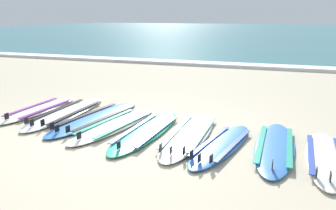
% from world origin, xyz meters
% --- Properties ---
extents(ground_plane, '(80.00, 80.00, 0.00)m').
position_xyz_m(ground_plane, '(0.00, 0.00, 0.00)').
color(ground_plane, '#C1B599').
extents(sea, '(80.00, 60.00, 0.10)m').
position_xyz_m(sea, '(0.00, 37.69, 0.05)').
color(sea, teal).
rests_on(sea, ground).
extents(wave_foam_strip, '(80.00, 0.79, 0.11)m').
position_xyz_m(wave_foam_strip, '(0.00, 8.09, 0.06)').
color(wave_foam_strip, white).
rests_on(wave_foam_strip, ground).
extents(surfboard_0, '(0.59, 2.14, 0.18)m').
position_xyz_m(surfboard_0, '(-2.26, 0.80, 0.04)').
color(surfboard_0, silver).
rests_on(surfboard_0, ground).
extents(surfboard_1, '(0.62, 2.44, 0.18)m').
position_xyz_m(surfboard_1, '(-1.60, 0.76, 0.04)').
color(surfboard_1, white).
rests_on(surfboard_1, ground).
extents(surfboard_2, '(0.95, 2.52, 0.18)m').
position_xyz_m(surfboard_2, '(-0.89, 0.65, 0.04)').
color(surfboard_2, '#3875CC').
rests_on(surfboard_2, ground).
extents(surfboard_3, '(0.92, 2.34, 0.18)m').
position_xyz_m(surfboard_3, '(-0.37, 0.42, 0.04)').
color(surfboard_3, white).
rests_on(surfboard_3, ground).
extents(surfboard_4, '(0.68, 2.29, 0.18)m').
position_xyz_m(surfboard_4, '(0.26, 0.28, 0.04)').
color(surfboard_4, '#2DB793').
rests_on(surfboard_4, ground).
extents(surfboard_5, '(0.60, 2.40, 0.18)m').
position_xyz_m(surfboard_5, '(0.96, 0.38, 0.04)').
color(surfboard_5, white).
rests_on(surfboard_5, ground).
extents(surfboard_6, '(0.87, 2.04, 0.18)m').
position_xyz_m(surfboard_6, '(1.52, 0.09, 0.04)').
color(surfboard_6, '#3875CC').
rests_on(surfboard_6, ground).
extents(surfboard_7, '(0.56, 2.18, 0.18)m').
position_xyz_m(surfboard_7, '(2.26, 0.27, 0.04)').
color(surfboard_7, '#3875CC').
rests_on(surfboard_7, ground).
extents(surfboard_8, '(0.58, 2.03, 0.18)m').
position_xyz_m(surfboard_8, '(2.90, 0.09, 0.04)').
color(surfboard_8, white).
rests_on(surfboard_8, ground).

